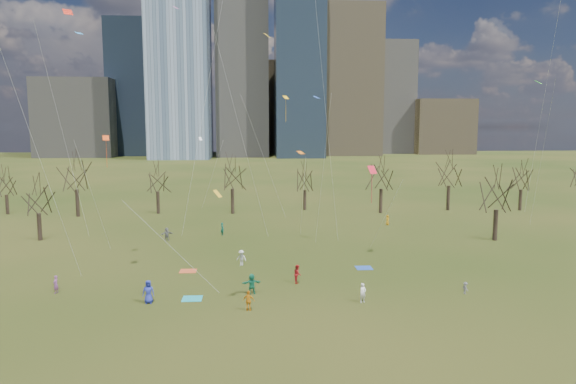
{
  "coord_description": "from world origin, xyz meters",
  "views": [
    {
      "loc": [
        -3.79,
        -42.06,
        13.87
      ],
      "look_at": [
        0.0,
        12.0,
        7.0
      ],
      "focal_mm": 32.0,
      "sensor_mm": 36.0,
      "label": 1
    }
  ],
  "objects": [
    {
      "name": "blanket_teal",
      "position": [
        -8.76,
        -1.34,
        0.01
      ],
      "size": [
        1.6,
        1.5,
        0.03
      ],
      "primitive_type": "cube",
      "color": "teal",
      "rests_on": "ground"
    },
    {
      "name": "downtown_skyline",
      "position": [
        -2.43,
        210.64,
        39.01
      ],
      "size": [
        212.5,
        78.0,
        118.0
      ],
      "color": "slate",
      "rests_on": "ground"
    },
    {
      "name": "person_9",
      "position": [
        -4.96,
        8.62,
        0.78
      ],
      "size": [
        1.16,
        0.94,
        1.57
      ],
      "primitive_type": "imported",
      "rotation": [
        0.0,
        0.0,
        5.87
      ],
      "color": "silver",
      "rests_on": "ground"
    },
    {
      "name": "person_3",
      "position": [
        13.92,
        -1.68,
        0.51
      ],
      "size": [
        0.5,
        0.72,
        1.02
      ],
      "primitive_type": "imported",
      "rotation": [
        0.0,
        0.0,
        1.76
      ],
      "color": "slate",
      "rests_on": "ground"
    },
    {
      "name": "kites_airborne",
      "position": [
        2.02,
        14.65,
        13.35
      ],
      "size": [
        61.45,
        44.4,
        34.05
      ],
      "color": "#E24413",
      "rests_on": "ground"
    },
    {
      "name": "ground",
      "position": [
        0.0,
        0.0,
        0.0
      ],
      "size": [
        500.0,
        500.0,
        0.0
      ],
      "primitive_type": "plane",
      "color": "black",
      "rests_on": "ground"
    },
    {
      "name": "blanket_crimson",
      "position": [
        -10.08,
        6.84,
        0.01
      ],
      "size": [
        1.6,
        1.5,
        0.03
      ],
      "primitive_type": "cube",
      "color": "#C74D27",
      "rests_on": "ground"
    },
    {
      "name": "person_7",
      "position": [
        -20.36,
        0.94,
        0.75
      ],
      "size": [
        0.47,
        0.62,
        1.51
      ],
      "primitive_type": "imported",
      "rotation": [
        0.0,
        0.0,
        4.49
      ],
      "color": "#904B96",
      "rests_on": "ground"
    },
    {
      "name": "person_12",
      "position": [
        15.42,
        28.79,
        0.73
      ],
      "size": [
        0.51,
        0.74,
        1.45
      ],
      "primitive_type": "imported",
      "rotation": [
        0.0,
        0.0,
        1.5
      ],
      "color": "gold",
      "rests_on": "ground"
    },
    {
      "name": "bare_tree_row",
      "position": [
        -0.09,
        37.22,
        6.12
      ],
      "size": [
        113.04,
        29.8,
        9.5
      ],
      "color": "black",
      "rests_on": "ground"
    },
    {
      "name": "person_11",
      "position": [
        -14.33,
        20.64,
        0.81
      ],
      "size": [
        1.56,
        1.08,
        1.62
      ],
      "primitive_type": "imported",
      "rotation": [
        0.0,
        0.0,
        0.44
      ],
      "color": "slate",
      "rests_on": "ground"
    },
    {
      "name": "person_0",
      "position": [
        -12.08,
        -2.13,
        0.93
      ],
      "size": [
        0.93,
        0.63,
        1.85
      ],
      "primitive_type": "imported",
      "rotation": [
        0.0,
        0.0,
        0.04
      ],
      "color": "#2530A1",
      "rests_on": "ground"
    },
    {
      "name": "person_13",
      "position": [
        -7.71,
        23.48,
        0.81
      ],
      "size": [
        0.62,
        0.7,
        1.62
      ],
      "primitive_type": "imported",
      "rotation": [
        0.0,
        0.0,
        2.06
      ],
      "color": "#166655",
      "rests_on": "ground"
    },
    {
      "name": "person_1",
      "position": [
        4.91,
        -3.15,
        0.79
      ],
      "size": [
        0.68,
        0.6,
        1.57
      ],
      "primitive_type": "imported",
      "rotation": [
        0.0,
        0.0,
        0.49
      ],
      "color": "white",
      "rests_on": "ground"
    },
    {
      "name": "blanket_navy",
      "position": [
        7.18,
        6.74,
        0.01
      ],
      "size": [
        1.6,
        1.5,
        0.03
      ],
      "primitive_type": "cube",
      "color": "#2248A2",
      "rests_on": "ground"
    },
    {
      "name": "person_5",
      "position": [
        -3.91,
        -0.46,
        0.87
      ],
      "size": [
        1.69,
        0.85,
        1.74
      ],
      "primitive_type": "imported",
      "rotation": [
        0.0,
        0.0,
        3.36
      ],
      "color": "#1C7F5D",
      "rests_on": "ground"
    },
    {
      "name": "person_4",
      "position": [
        -4.14,
        -4.4,
        0.79
      ],
      "size": [
        0.98,
        0.57,
        1.57
      ],
      "primitive_type": "imported",
      "rotation": [
        0.0,
        0.0,
        2.93
      ],
      "color": "orange",
      "rests_on": "ground"
    },
    {
      "name": "person_2",
      "position": [
        0.17,
        2.28,
        0.84
      ],
      "size": [
        0.71,
        0.87,
        1.68
      ],
      "primitive_type": "imported",
      "rotation": [
        0.0,
        0.0,
        1.48
      ],
      "color": "#B3191D",
      "rests_on": "ground"
    }
  ]
}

